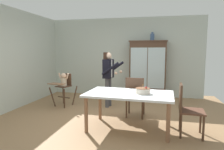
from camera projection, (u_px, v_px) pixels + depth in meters
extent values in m
plane|color=#93704C|center=(106.00, 120.00, 4.50)|extent=(6.24, 6.24, 0.00)
cube|color=beige|center=(124.00, 57.00, 6.88)|extent=(5.32, 0.06, 2.70)
cube|color=beige|center=(3.00, 60.00, 4.89)|extent=(0.06, 5.32, 2.70)
cube|color=#4C3323|center=(148.00, 70.00, 6.50)|extent=(1.16, 0.42, 1.86)
cube|color=#4C3323|center=(148.00, 41.00, 6.39)|extent=(1.22, 0.48, 0.04)
cube|color=silver|center=(139.00, 68.00, 6.34)|extent=(0.53, 0.01, 1.30)
cube|color=silver|center=(156.00, 68.00, 6.23)|extent=(0.53, 0.01, 1.30)
cube|color=#4C3323|center=(148.00, 68.00, 6.49)|extent=(1.08, 0.36, 0.02)
cylinder|color=#3D567F|center=(152.00, 37.00, 6.35)|extent=(0.13, 0.13, 0.22)
cylinder|color=#3D567F|center=(152.00, 33.00, 6.33)|extent=(0.07, 0.07, 0.05)
cylinder|color=#4C3323|center=(52.00, 97.00, 5.52)|extent=(0.16, 0.11, 0.56)
cylinder|color=#4C3323|center=(64.00, 99.00, 5.31)|extent=(0.11, 0.17, 0.56)
cylinder|color=#4C3323|center=(63.00, 94.00, 5.91)|extent=(0.11, 0.17, 0.56)
cylinder|color=#4C3323|center=(75.00, 96.00, 5.70)|extent=(0.16, 0.11, 0.56)
cube|color=#4C3323|center=(64.00, 97.00, 5.61)|extent=(0.41, 0.15, 0.02)
cube|color=#4C3323|center=(63.00, 86.00, 5.57)|extent=(0.42, 0.42, 0.02)
cube|color=#4C3323|center=(67.00, 79.00, 5.69)|extent=(0.30, 0.11, 0.34)
cube|color=brown|center=(56.00, 84.00, 5.33)|extent=(0.49, 0.35, 0.02)
cylinder|color=beige|center=(64.00, 82.00, 5.58)|extent=(0.17, 0.17, 0.22)
sphere|color=beige|center=(64.00, 76.00, 5.56)|extent=(0.15, 0.15, 0.15)
cylinder|color=beige|center=(60.00, 76.00, 5.62)|extent=(0.10, 0.07, 0.17)
cylinder|color=beige|center=(67.00, 76.00, 5.49)|extent=(0.10, 0.07, 0.17)
cylinder|color=#47474C|center=(107.00, 93.00, 5.45)|extent=(0.11, 0.11, 0.82)
cylinder|color=#47474C|center=(109.00, 92.00, 5.61)|extent=(0.11, 0.11, 0.82)
cube|color=black|center=(108.00, 69.00, 5.45)|extent=(0.26, 0.39, 0.52)
cube|color=white|center=(112.00, 69.00, 5.41)|extent=(0.02, 0.06, 0.49)
sphere|color=beige|center=(108.00, 56.00, 5.41)|extent=(0.19, 0.19, 0.19)
cube|color=#382319|center=(106.00, 60.00, 5.44)|extent=(0.13, 0.21, 0.44)
cylinder|color=black|center=(110.00, 69.00, 5.21)|extent=(0.50, 0.15, 0.37)
sphere|color=beige|center=(116.00, 73.00, 5.16)|extent=(0.08, 0.08, 0.08)
cylinder|color=black|center=(116.00, 68.00, 5.58)|extent=(0.50, 0.15, 0.37)
sphere|color=beige|center=(121.00, 72.00, 5.53)|extent=(0.08, 0.08, 0.08)
cube|color=silver|center=(129.00, 94.00, 3.89)|extent=(1.75, 1.08, 0.04)
cylinder|color=brown|center=(86.00, 115.00, 3.75)|extent=(0.07, 0.07, 0.70)
cylinder|color=brown|center=(168.00, 123.00, 3.34)|extent=(0.07, 0.07, 0.70)
cylinder|color=brown|center=(100.00, 104.00, 4.52)|extent=(0.07, 0.07, 0.70)
cylinder|color=brown|center=(168.00, 109.00, 4.11)|extent=(0.07, 0.07, 0.70)
cylinder|color=beige|center=(143.00, 91.00, 3.82)|extent=(0.28, 0.28, 0.10)
cylinder|color=brown|center=(143.00, 88.00, 3.81)|extent=(0.27, 0.27, 0.01)
cylinder|color=#F2E5CC|center=(143.00, 87.00, 3.81)|extent=(0.01, 0.01, 0.06)
cone|color=yellow|center=(143.00, 84.00, 3.81)|extent=(0.02, 0.02, 0.02)
sphere|color=red|center=(146.00, 88.00, 3.76)|extent=(0.04, 0.04, 0.04)
cylinder|color=#4C3323|center=(144.00, 106.00, 4.85)|extent=(0.04, 0.04, 0.45)
cylinder|color=#4C3323|center=(129.00, 105.00, 4.94)|extent=(0.04, 0.04, 0.45)
cylinder|color=#4C3323|center=(142.00, 110.00, 4.50)|extent=(0.04, 0.04, 0.45)
cylinder|color=#4C3323|center=(126.00, 109.00, 4.59)|extent=(0.04, 0.04, 0.45)
cube|color=brown|center=(136.00, 97.00, 4.69)|extent=(0.46, 0.46, 0.03)
cube|color=#4C3323|center=(134.00, 88.00, 4.47)|extent=(0.42, 0.06, 0.48)
cylinder|color=#4C3323|center=(143.00, 89.00, 4.42)|extent=(0.03, 0.03, 0.48)
cylinder|color=#4C3323|center=(126.00, 88.00, 4.52)|extent=(0.03, 0.03, 0.48)
cylinder|color=#4C3323|center=(203.00, 129.00, 3.40)|extent=(0.04, 0.04, 0.45)
cylinder|color=#4C3323|center=(200.00, 121.00, 3.75)|extent=(0.04, 0.04, 0.45)
cylinder|color=#4C3323|center=(181.00, 126.00, 3.51)|extent=(0.04, 0.04, 0.45)
cylinder|color=#4C3323|center=(180.00, 119.00, 3.86)|extent=(0.04, 0.04, 0.45)
cube|color=brown|center=(192.00, 111.00, 3.60)|extent=(0.47, 0.47, 0.03)
cube|color=#4C3323|center=(181.00, 97.00, 3.63)|extent=(0.07, 0.42, 0.48)
cylinder|color=#4C3323|center=(181.00, 99.00, 3.45)|extent=(0.03, 0.03, 0.48)
cylinder|color=#4C3323|center=(180.00, 95.00, 3.81)|extent=(0.03, 0.03, 0.48)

